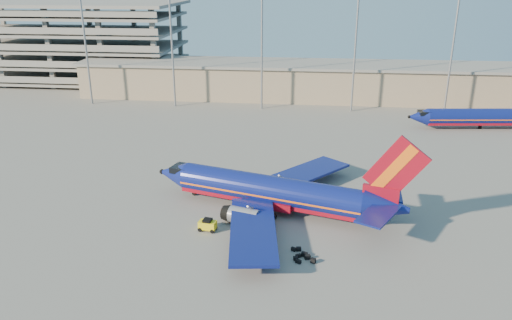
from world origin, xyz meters
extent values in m
plane|color=slate|center=(0.00, 0.00, 0.00)|extent=(220.00, 220.00, 0.00)
cube|color=gray|center=(10.00, 58.00, 4.00)|extent=(120.00, 15.00, 8.00)
cube|color=slate|center=(10.00, 58.00, 8.20)|extent=(122.00, 16.00, 0.60)
cube|color=slate|center=(-62.00, 74.00, 1.00)|extent=(60.00, 30.00, 0.70)
cube|color=slate|center=(-62.00, 74.00, 5.20)|extent=(60.00, 30.00, 0.70)
cube|color=slate|center=(-62.00, 74.00, 9.40)|extent=(60.00, 30.00, 0.70)
cube|color=slate|center=(-62.00, 74.00, 13.60)|extent=(60.00, 30.00, 0.70)
cube|color=slate|center=(-62.00, 74.00, 17.80)|extent=(60.00, 30.00, 0.70)
cube|color=slate|center=(-62.00, 74.00, 21.00)|extent=(62.00, 32.00, 0.80)
cube|color=slate|center=(-62.00, 87.00, 10.50)|extent=(1.20, 1.20, 21.00)
cylinder|color=gray|center=(-45.00, 46.00, 14.00)|extent=(0.44, 0.44, 28.00)
cylinder|color=gray|center=(-25.00, 46.00, 14.00)|extent=(0.44, 0.44, 28.00)
cylinder|color=gray|center=(-5.00, 46.00, 14.00)|extent=(0.44, 0.44, 28.00)
cylinder|color=gray|center=(15.00, 46.00, 14.00)|extent=(0.44, 0.44, 28.00)
cylinder|color=gray|center=(35.00, 46.00, 14.00)|extent=(0.44, 0.44, 28.00)
cylinder|color=navy|center=(1.22, -5.35, 2.71)|extent=(24.18, 10.41, 3.72)
cube|color=maroon|center=(1.22, -5.35, 1.76)|extent=(23.98, 9.74, 1.31)
cube|color=orange|center=(1.22, -5.35, 2.46)|extent=(24.19, 10.45, 0.22)
cone|color=navy|center=(-12.36, -1.33, 2.71)|extent=(5.10, 4.76, 3.72)
cube|color=black|center=(-11.11, -1.70, 3.67)|extent=(3.05, 3.19, 0.80)
cone|color=navy|center=(15.28, -9.52, 3.06)|extent=(6.07, 5.05, 3.72)
cube|color=maroon|center=(14.51, -9.29, 4.42)|extent=(4.20, 1.73, 2.21)
cube|color=maroon|center=(15.86, -9.69, 7.94)|extent=(7.16, 2.40, 8.02)
cube|color=orange|center=(15.67, -9.63, 7.94)|extent=(4.82, 1.80, 6.29)
cube|color=navy|center=(15.87, -6.13, 3.62)|extent=(3.51, 6.65, 0.22)
cube|color=navy|center=(13.93, -12.68, 3.62)|extent=(5.72, 7.09, 0.22)
cube|color=navy|center=(5.18, 2.70, 1.81)|extent=(13.93, 15.10, 0.35)
cube|color=navy|center=(0.15, -14.26, 1.81)|extent=(7.01, 16.10, 0.35)
cube|color=maroon|center=(1.70, -5.49, 1.36)|extent=(6.89, 5.47, 1.00)
cylinder|color=gray|center=(1.55, 0.00, 1.16)|extent=(4.07, 3.05, 2.11)
cylinder|color=gray|center=(-1.42, -10.02, 1.16)|extent=(4.07, 3.05, 2.11)
cylinder|color=gray|center=(-9.38, -2.21, 0.55)|extent=(0.30, 0.30, 1.11)
cylinder|color=black|center=(-9.38, -2.21, 0.32)|extent=(0.69, 0.42, 0.64)
cylinder|color=black|center=(3.41, -3.27, 0.42)|extent=(0.97, 0.77, 0.84)
cylinder|color=black|center=(1.92, -8.28, 0.42)|extent=(0.97, 0.77, 0.84)
cylinder|color=navy|center=(39.36, 35.18, 2.39)|extent=(21.52, 5.72, 3.28)
cube|color=maroon|center=(39.36, 35.18, 1.55)|extent=(21.45, 5.10, 1.15)
cube|color=orange|center=(39.36, 35.18, 2.17)|extent=(21.52, 5.76, 0.20)
cone|color=navy|center=(26.94, 33.73, 2.39)|extent=(4.08, 3.69, 3.28)
cube|color=black|center=(28.08, 33.87, 3.24)|extent=(2.38, 2.54, 0.71)
cylinder|color=black|center=(39.36, 35.18, 0.40)|extent=(0.69, 0.69, 0.80)
cube|color=yellow|center=(-5.54, -11.87, 0.72)|extent=(2.18, 1.46, 0.97)
cube|color=black|center=(-5.54, -11.87, 1.30)|extent=(1.12, 1.20, 0.34)
cylinder|color=black|center=(-6.22, -11.22, 0.25)|extent=(0.52, 0.25, 0.50)
cylinder|color=black|center=(-6.39, -12.27, 0.25)|extent=(0.52, 0.25, 0.50)
cylinder|color=black|center=(-4.69, -11.47, 0.25)|extent=(0.52, 0.25, 0.50)
cylinder|color=black|center=(-4.86, -12.51, 0.25)|extent=(0.52, 0.25, 0.50)
cube|color=black|center=(5.07, -17.31, 0.20)|extent=(0.55, 0.48, 0.41)
cube|color=black|center=(5.37, -17.84, 0.18)|extent=(0.69, 0.57, 0.36)
cube|color=black|center=(6.93, -17.63, 0.26)|extent=(0.62, 0.57, 0.51)
cube|color=black|center=(5.34, -16.72, 0.19)|extent=(0.67, 0.57, 0.38)
cube|color=black|center=(6.33, -16.93, 0.24)|extent=(0.70, 0.57, 0.48)
cube|color=black|center=(5.97, -16.41, 0.24)|extent=(0.72, 0.58, 0.47)
cube|color=black|center=(4.77, -15.43, 0.21)|extent=(0.60, 0.52, 0.42)
cube|color=black|center=(5.33, -15.32, 0.21)|extent=(0.58, 0.46, 0.41)
camera|label=1|loc=(6.01, -63.36, 28.42)|focal=35.00mm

